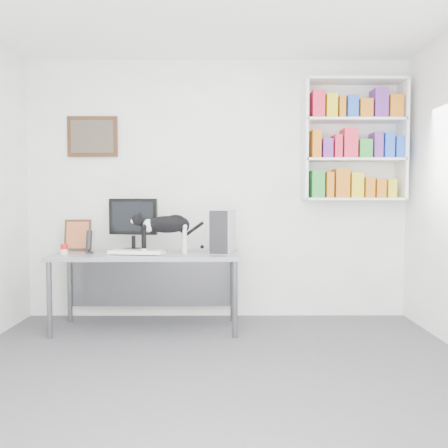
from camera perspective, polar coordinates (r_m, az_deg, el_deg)
The scene contains 11 objects.
room at distance 3.02m, azimuth -1.29°, elevation 4.89°, with size 4.01×4.01×2.70m.
bookshelf at distance 5.08m, azimuth 15.35°, elevation 9.71°, with size 1.03×0.28×1.24m, color silver.
wall_art at distance 5.21m, azimuth -15.54°, elevation 10.10°, with size 0.52×0.04×0.42m, color #4A2817.
desk at distance 4.64m, azimuth -9.22°, elevation -7.98°, with size 1.76×0.68×0.73m, color gray.
monitor at distance 4.79m, azimuth -10.85°, elevation -0.03°, with size 0.50×0.24×0.53m, color black.
keyboard at distance 4.51m, azimuth -10.44°, elevation -3.35°, with size 0.51×0.19×0.04m, color white.
pc_tower at distance 4.59m, azimuth -0.15°, elevation -0.83°, with size 0.18×0.41×0.41m, color #A4A4A8.
speaker at distance 4.68m, azimuth -15.93°, elevation -2.02°, with size 0.10×0.10×0.23m, color black.
leaning_print at distance 4.98m, azimuth -17.18°, elevation -1.20°, with size 0.26×0.10×0.32m, color #4A2817.
soup_can at distance 4.65m, azimuth -18.67°, elevation -2.91°, with size 0.07×0.07×0.10m, color red.
cat at distance 4.46m, azimuth -7.02°, elevation -1.22°, with size 0.61×0.16×0.38m, color black, non-canonical shape.
Camera 1 is at (0.06, -3.02, 1.26)m, focal length 38.00 mm.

